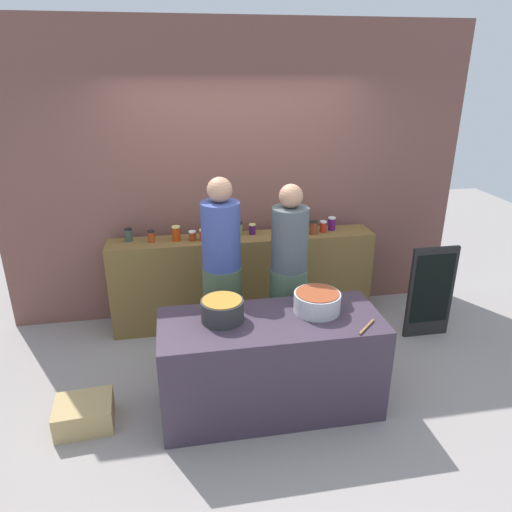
{
  "coord_description": "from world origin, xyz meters",
  "views": [
    {
      "loc": [
        -0.66,
        -3.36,
        2.58
      ],
      "look_at": [
        0.0,
        0.35,
        1.05
      ],
      "focal_mm": 33.27,
      "sensor_mm": 36.0,
      "label": 1
    }
  ],
  "objects": [
    {
      "name": "chalkboard_sign",
      "position": [
        1.78,
        0.48,
        0.48
      ],
      "size": [
        0.47,
        0.05,
        0.96
      ],
      "color": "black",
      "rests_on": "ground"
    },
    {
      "name": "cook_in_cap",
      "position": [
        0.29,
        0.34,
        0.76
      ],
      "size": [
        0.33,
        0.33,
        1.67
      ],
      "color": "#4B644C",
      "rests_on": "ground"
    },
    {
      "name": "preserve_jar_10",
      "position": [
        0.58,
        1.04,
        1.02
      ],
      "size": [
        0.07,
        0.07,
        0.11
      ],
      "color": "#94400F",
      "rests_on": "display_shelf"
    },
    {
      "name": "preserve_jar_11",
      "position": [
        0.72,
        1.05,
        1.03
      ],
      "size": [
        0.08,
        0.08,
        0.14
      ],
      "color": "brown",
      "rests_on": "display_shelf"
    },
    {
      "name": "prep_table",
      "position": [
        0.0,
        -0.3,
        0.4
      ],
      "size": [
        1.7,
        0.7,
        0.79
      ],
      "primitive_type": "cube",
      "color": "#382D3C",
      "rests_on": "ground"
    },
    {
      "name": "cooking_pot_left",
      "position": [
        -0.36,
        -0.24,
        0.88
      ],
      "size": [
        0.32,
        0.32,
        0.17
      ],
      "color": "#2D2D2D",
      "rests_on": "prep_table"
    },
    {
      "name": "preserve_jar_1",
      "position": [
        -0.9,
        1.11,
        1.02
      ],
      "size": [
        0.07,
        0.07,
        0.12
      ],
      "color": "#A63914",
      "rests_on": "display_shelf"
    },
    {
      "name": "ground",
      "position": [
        0.0,
        0.0,
        0.0
      ],
      "size": [
        12.0,
        12.0,
        0.0
      ],
      "primitive_type": "plane",
      "color": "gray"
    },
    {
      "name": "preserve_jar_0",
      "position": [
        -1.12,
        1.17,
        1.03
      ],
      "size": [
        0.08,
        0.08,
        0.13
      ],
      "color": "#31493B",
      "rests_on": "display_shelf"
    },
    {
      "name": "wooden_spoon",
      "position": [
        0.66,
        -0.54,
        0.8
      ],
      "size": [
        0.19,
        0.18,
        0.02
      ],
      "primitive_type": "cylinder",
      "rotation": [
        1.57,
        0.0,
        2.34
      ],
      "color": "#9E703D",
      "rests_on": "prep_table"
    },
    {
      "name": "preserve_jar_4",
      "position": [
        -0.41,
        1.05,
        1.02
      ],
      "size": [
        0.07,
        0.07,
        0.12
      ],
      "color": "#AF3526",
      "rests_on": "display_shelf"
    },
    {
      "name": "preserve_jar_2",
      "position": [
        -0.66,
        1.11,
        1.04
      ],
      "size": [
        0.08,
        0.08,
        0.15
      ],
      "color": "#B6340C",
      "rests_on": "display_shelf"
    },
    {
      "name": "preserve_jar_6",
      "position": [
        -0.13,
        1.08,
        1.02
      ],
      "size": [
        0.07,
        0.07,
        0.12
      ],
      "color": "#A53B18",
      "rests_on": "display_shelf"
    },
    {
      "name": "display_shelf",
      "position": [
        0.0,
        1.1,
        0.48
      ],
      "size": [
        2.7,
        0.36,
        0.96
      ],
      "primitive_type": "cube",
      "color": "brown",
      "rests_on": "ground"
    },
    {
      "name": "preserve_jar_13",
      "position": [
        0.95,
        1.14,
        1.03
      ],
      "size": [
        0.08,
        0.08,
        0.14
      ],
      "color": "#53125D",
      "rests_on": "display_shelf"
    },
    {
      "name": "cooking_pot_center",
      "position": [
        0.38,
        -0.23,
        0.87
      ],
      "size": [
        0.36,
        0.36,
        0.16
      ],
      "color": "#B7B7BC",
      "rests_on": "prep_table"
    },
    {
      "name": "preserve_jar_9",
      "position": [
        0.48,
        1.11,
        1.03
      ],
      "size": [
        0.08,
        0.08,
        0.14
      ],
      "color": "#A6281C",
      "rests_on": "display_shelf"
    },
    {
      "name": "preserve_jar_7",
      "position": [
        -0.03,
        1.16,
        1.03
      ],
      "size": [
        0.08,
        0.08,
        0.14
      ],
      "color": "olive",
      "rests_on": "display_shelf"
    },
    {
      "name": "storefront_wall",
      "position": [
        0.0,
        1.45,
        1.5
      ],
      "size": [
        4.8,
        0.12,
        3.0
      ],
      "primitive_type": "cube",
      "color": "brown",
      "rests_on": "ground"
    },
    {
      "name": "preserve_jar_5",
      "position": [
        -0.27,
        1.11,
        1.03
      ],
      "size": [
        0.08,
        0.08,
        0.13
      ],
      "color": "#9A331A",
      "rests_on": "display_shelf"
    },
    {
      "name": "preserve_jar_12",
      "position": [
        0.84,
        1.09,
        1.02
      ],
      "size": [
        0.07,
        0.07,
        0.12
      ],
      "color": "red",
      "rests_on": "display_shelf"
    },
    {
      "name": "cook_with_tongs",
      "position": [
        -0.29,
        0.4,
        0.79
      ],
      "size": [
        0.34,
        0.34,
        1.74
      ],
      "color": "#495C40",
      "rests_on": "ground"
    },
    {
      "name": "preserve_jar_8",
      "position": [
        0.11,
        1.16,
        1.02
      ],
      "size": [
        0.07,
        0.07,
        0.11
      ],
      "color": "#431353",
      "rests_on": "display_shelf"
    },
    {
      "name": "bread_crate",
      "position": [
        -1.44,
        -0.28,
        0.1
      ],
      "size": [
        0.45,
        0.38,
        0.21
      ],
      "primitive_type": "cube",
      "rotation": [
        0.0,
        0.0,
        0.07
      ],
      "color": "tan",
      "rests_on": "ground"
    },
    {
      "name": "preserve_jar_3",
      "position": [
        -0.51,
        1.08,
        1.01
      ],
      "size": [
        0.07,
        0.07,
        0.1
      ],
      "color": "#933415",
      "rests_on": "display_shelf"
    }
  ]
}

